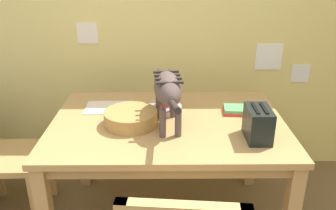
% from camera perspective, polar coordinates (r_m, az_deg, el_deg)
% --- Properties ---
extents(wall_rear, '(5.33, 0.11, 2.50)m').
position_cam_1_polar(wall_rear, '(2.66, -3.32, 14.98)').
color(wall_rear, '#E6D477').
rests_on(wall_rear, ground_plane).
extents(dining_table, '(1.35, 0.94, 0.73)m').
position_cam_1_polar(dining_table, '(2.10, 0.00, -4.65)').
color(dining_table, tan).
rests_on(dining_table, ground_plane).
extents(cat, '(0.18, 0.68, 0.31)m').
position_cam_1_polar(cat, '(1.94, -0.11, 2.62)').
color(cat, brown).
rests_on(cat, dining_table).
extents(saucer_bowl, '(0.22, 0.22, 0.03)m').
position_cam_1_polar(saucer_bowl, '(2.19, -0.64, -0.49)').
color(saucer_bowl, '#BCAAB2').
rests_on(saucer_bowl, dining_table).
extents(coffee_mug, '(0.13, 0.10, 0.08)m').
position_cam_1_polar(coffee_mug, '(2.16, -0.57, 0.86)').
color(coffee_mug, red).
rests_on(coffee_mug, saucer_bowl).
extents(magazine, '(0.29, 0.22, 0.01)m').
position_cam_1_polar(magazine, '(2.26, -9.52, -0.40)').
color(magazine, beige).
rests_on(magazine, dining_table).
extents(book_stack, '(0.18, 0.14, 0.03)m').
position_cam_1_polar(book_stack, '(2.20, 11.05, -0.79)').
color(book_stack, red).
rests_on(book_stack, dining_table).
extents(wicker_basket, '(0.30, 0.30, 0.08)m').
position_cam_1_polar(wicker_basket, '(2.01, -6.03, -2.06)').
color(wicker_basket, '#AA7F42').
rests_on(wicker_basket, dining_table).
extents(toaster, '(0.12, 0.20, 0.18)m').
position_cam_1_polar(toaster, '(1.89, 14.32, -2.94)').
color(toaster, black).
rests_on(toaster, dining_table).
extents(wooden_chair_far, '(0.43, 0.43, 0.93)m').
position_cam_1_polar(wooden_chair_far, '(2.50, -25.22, -7.20)').
color(wooden_chair_far, tan).
rests_on(wooden_chair_far, ground_plane).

